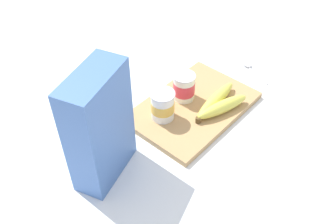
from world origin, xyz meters
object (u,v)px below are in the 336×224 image
object	(u,v)px
cutting_board	(193,108)
cereal_box	(100,127)
spoon	(251,68)
yogurt_cup_front	(163,105)
banana_bunch	(219,103)
yogurt_cup_back	(184,87)

from	to	relation	value
cutting_board	cereal_box	size ratio (longest dim) A/B	1.22
cutting_board	spoon	xyz separation A→B (m)	(0.28, -0.02, -0.00)
yogurt_cup_front	spoon	distance (m)	0.38
cereal_box	banana_bunch	distance (m)	0.38
cereal_box	spoon	size ratio (longest dim) A/B	2.27
cutting_board	spoon	bearing A→B (deg)	-4.18
cereal_box	yogurt_cup_front	bearing A→B (deg)	164.49
cereal_box	banana_bunch	size ratio (longest dim) A/B	1.54
banana_bunch	cereal_box	bearing A→B (deg)	166.13
yogurt_cup_front	spoon	size ratio (longest dim) A/B	0.66
yogurt_cup_front	cutting_board	bearing A→B (deg)	-19.95
cutting_board	yogurt_cup_front	bearing A→B (deg)	160.05
cereal_box	spoon	bearing A→B (deg)	157.86
yogurt_cup_back	banana_bunch	world-z (taller)	yogurt_cup_back
yogurt_cup_front	banana_bunch	world-z (taller)	yogurt_cup_front
yogurt_cup_front	cereal_box	bearing A→B (deg)	-177.78
cutting_board	yogurt_cup_front	size ratio (longest dim) A/B	4.23
cutting_board	banana_bunch	xyz separation A→B (m)	(0.04, -0.06, 0.03)
cutting_board	yogurt_cup_back	bearing A→B (deg)	78.34
yogurt_cup_front	banana_bunch	bearing A→B (deg)	-35.86
spoon	yogurt_cup_back	bearing A→B (deg)	166.80
cereal_box	yogurt_cup_back	distance (m)	0.33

